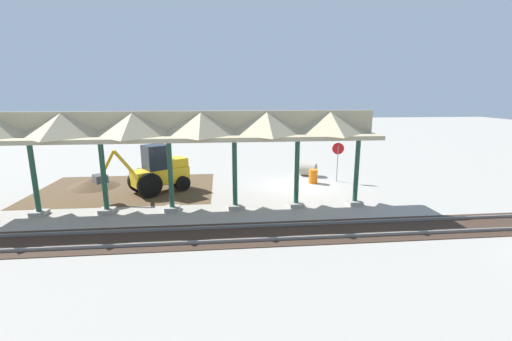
% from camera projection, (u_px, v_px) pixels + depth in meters
% --- Properties ---
extents(ground_plane, '(120.00, 120.00, 0.00)m').
position_uv_depth(ground_plane, '(299.00, 187.00, 21.45)').
color(ground_plane, '#9E998E').
extents(dirt_work_zone, '(10.40, 7.00, 0.01)m').
position_uv_depth(dirt_work_zone, '(127.00, 189.00, 20.91)').
color(dirt_work_zone, brown).
rests_on(dirt_work_zone, ground).
extents(platform_canopy, '(20.03, 3.20, 4.90)m').
position_uv_depth(platform_canopy, '(168.00, 127.00, 16.15)').
color(platform_canopy, '#9E998E').
rests_on(platform_canopy, ground).
extents(rail_tracks, '(60.00, 2.58, 0.15)m').
position_uv_depth(rail_tracks, '(336.00, 230.00, 14.50)').
color(rail_tracks, slate).
rests_on(rail_tracks, ground).
extents(stop_sign, '(0.75, 0.18, 2.59)m').
position_uv_depth(stop_sign, '(338.00, 154.00, 22.29)').
color(stop_sign, gray).
rests_on(stop_sign, ground).
extents(backhoe, '(4.95, 3.88, 2.82)m').
position_uv_depth(backhoe, '(158.00, 171.00, 19.98)').
color(backhoe, yellow).
rests_on(backhoe, ground).
extents(dirt_mound, '(6.27, 6.27, 1.23)m').
position_uv_depth(dirt_mound, '(94.00, 186.00, 21.47)').
color(dirt_mound, brown).
rests_on(dirt_mound, ground).
extents(concrete_pipe, '(1.39, 1.33, 0.92)m').
position_uv_depth(concrete_pipe, '(308.00, 169.00, 24.17)').
color(concrete_pipe, '#9E9384').
rests_on(concrete_pipe, ground).
extents(traffic_barrel, '(0.56, 0.56, 0.90)m').
position_uv_depth(traffic_barrel, '(313.00, 176.00, 22.18)').
color(traffic_barrel, orange).
rests_on(traffic_barrel, ground).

